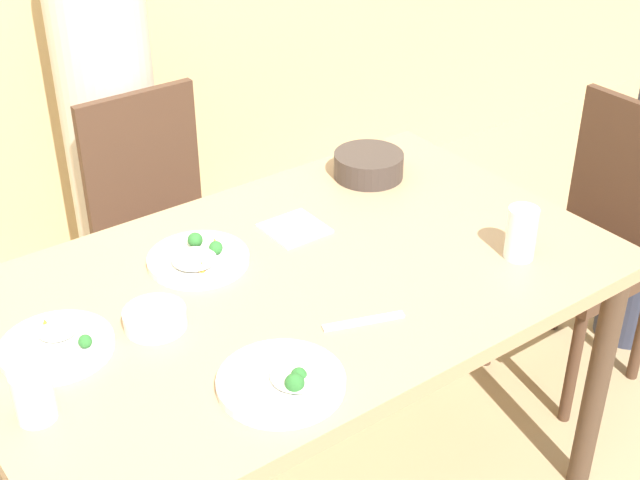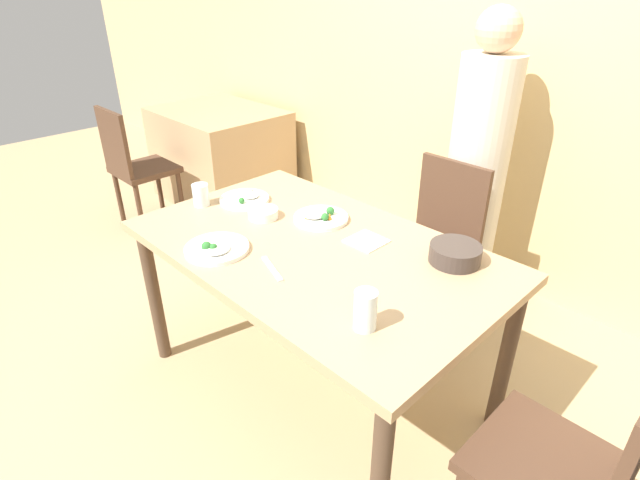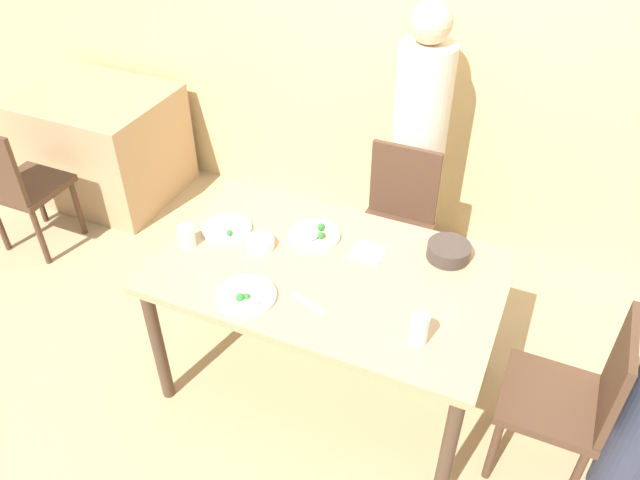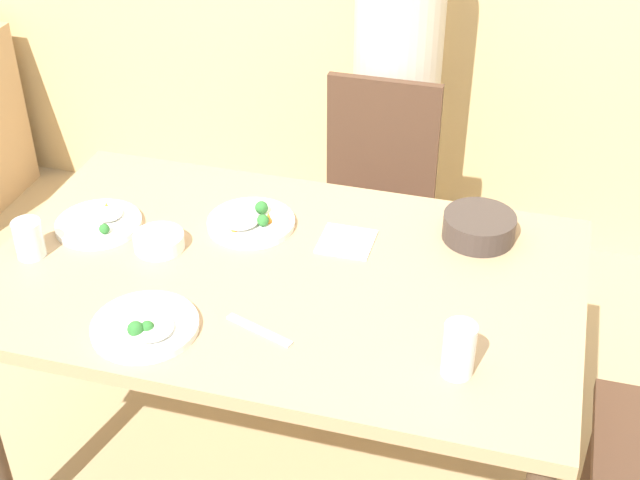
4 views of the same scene
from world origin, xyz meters
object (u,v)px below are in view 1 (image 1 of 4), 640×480
Objects in this scene: glass_water_tall at (34,396)px; plate_rice_adult at (57,344)px; person_adult at (109,117)px; bowl_curry at (369,164)px; chair_adult_spot at (165,228)px; chair_child_spot at (594,238)px.

plate_rice_adult is at bearing 57.53° from glass_water_tall.
person_adult is 6.81× the size of plate_rice_adult.
bowl_curry reaches higher than plate_rice_adult.
plate_rice_adult is at bearing -167.38° from bowl_curry.
plate_rice_adult is at bearing -129.60° from chair_adult_spot.
chair_adult_spot is at bearing 127.82° from bowl_curry.
bowl_curry is at bearing -117.27° from chair_child_spot.
bowl_curry is at bearing 12.62° from plate_rice_adult.
chair_child_spot is at bearing -39.07° from chair_adult_spot.
person_adult is (-1.02, 1.15, 0.26)m from chair_child_spot.
bowl_curry is at bearing 19.58° from glass_water_tall.
person_adult is 8.21× the size of bowl_curry.
bowl_curry is at bearing -64.70° from person_adult.
bowl_curry is (-0.63, 0.32, 0.30)m from chair_child_spot.
glass_water_tall is at bearing -122.47° from plate_rice_adult.
person_adult reaches higher than bowl_curry.
chair_adult_spot is at bearing 51.65° from glass_water_tall.
glass_water_tall is at bearing -128.35° from chair_adult_spot.
person_adult is 0.91m from bowl_curry.
person_adult is at bearing 90.00° from chair_adult_spot.
glass_water_tall is (-1.73, -0.07, 0.32)m from chair_child_spot.
plate_rice_adult is at bearing -93.61° from chair_child_spot.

